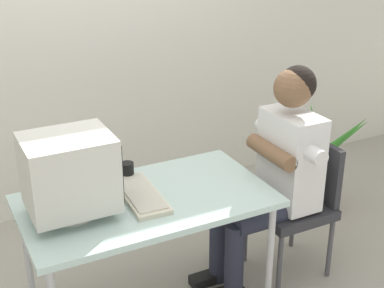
{
  "coord_description": "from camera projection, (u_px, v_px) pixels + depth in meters",
  "views": [
    {
      "loc": [
        -0.93,
        -2.33,
        2.09
      ],
      "look_at": [
        0.26,
        0.0,
        0.97
      ],
      "focal_mm": 51.75,
      "sensor_mm": 36.0,
      "label": 1
    }
  ],
  "objects": [
    {
      "name": "wall_back",
      "position": [
        104.0,
        0.0,
        3.8
      ],
      "size": [
        8.0,
        0.1,
        3.0
      ],
      "primitive_type": "cube",
      "color": "silver",
      "rests_on": "ground_plane"
    },
    {
      "name": "desk",
      "position": [
        147.0,
        207.0,
        2.86
      ],
      "size": [
        1.28,
        0.72,
        0.72
      ],
      "color": "#B7B7BC",
      "rests_on": "ground_plane"
    },
    {
      "name": "crt_monitor",
      "position": [
        70.0,
        173.0,
        2.59
      ],
      "size": [
        0.42,
        0.34,
        0.41
      ],
      "color": "silver",
      "rests_on": "desk"
    },
    {
      "name": "keyboard",
      "position": [
        140.0,
        194.0,
        2.84
      ],
      "size": [
        0.2,
        0.47,
        0.03
      ],
      "color": "beige",
      "rests_on": "desk"
    },
    {
      "name": "office_chair",
      "position": [
        298.0,
        198.0,
        3.32
      ],
      "size": [
        0.43,
        0.43,
        0.83
      ],
      "color": "#4C4C51",
      "rests_on": "ground_plane"
    },
    {
      "name": "person_seated",
      "position": [
        276.0,
        168.0,
        3.15
      ],
      "size": [
        0.71,
        0.57,
        1.31
      ],
      "color": "silver",
      "rests_on": "ground_plane"
    },
    {
      "name": "potted_plant",
      "position": [
        317.0,
        167.0,
        4.04
      ],
      "size": [
        0.81,
        0.67,
        0.81
      ],
      "color": "#9E6647",
      "rests_on": "ground_plane"
    },
    {
      "name": "desk_mug",
      "position": [
        127.0,
        171.0,
        3.02
      ],
      "size": [
        0.07,
        0.08,
        0.1
      ],
      "color": "black",
      "rests_on": "desk"
    }
  ]
}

